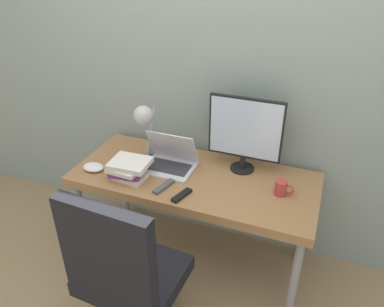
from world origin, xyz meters
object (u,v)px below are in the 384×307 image
laptop (170,161)px  mug (281,188)px  book_stack (129,168)px  desk_lamp (145,120)px  monitor (245,131)px  office_chair (123,270)px  game_controller (93,167)px

laptop → mug: size_ratio=2.86×
laptop → book_stack: 0.27m
laptop → mug: 0.73m
laptop → desk_lamp: bearing=171.8°
monitor → mug: bearing=-34.5°
desk_lamp → office_chair: size_ratio=0.39×
laptop → game_controller: laptop is taller
laptop → mug: (0.73, -0.04, -0.01)m
office_chair → book_stack: 0.67m
monitor → office_chair: bearing=-111.6°
monitor → desk_lamp: bearing=-168.0°
book_stack → mug: book_stack is taller
book_stack → mug: bearing=9.7°
office_chair → mug: bearing=48.3°
laptop → desk_lamp: desk_lamp is taller
monitor → mug: 0.41m
book_stack → game_controller: bearing=-177.2°
office_chair → game_controller: office_chair is taller
monitor → mug: monitor is taller
monitor → desk_lamp: (-0.62, -0.13, 0.03)m
monitor → desk_lamp: size_ratio=1.22×
laptop → monitor: bearing=19.4°
desk_lamp → office_chair: 0.95m
mug → monitor: bearing=145.5°
game_controller → book_stack: bearing=2.8°
desk_lamp → mug: bearing=-3.9°
laptop → mug: bearing=-2.9°
office_chair → game_controller: (-0.53, 0.56, 0.17)m
game_controller → desk_lamp: bearing=40.0°
monitor → game_controller: bearing=-158.0°
book_stack → laptop: bearing=45.0°
desk_lamp → mug: size_ratio=3.58×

